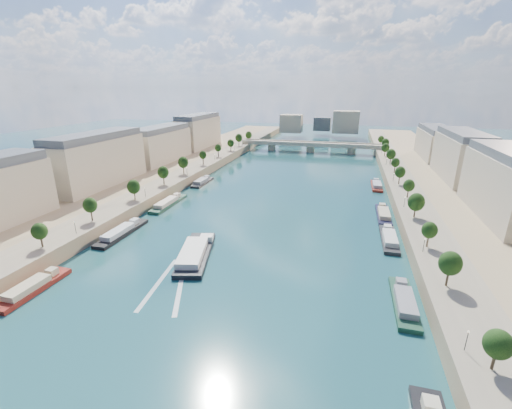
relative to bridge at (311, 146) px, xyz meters
The scene contains 17 objects.
ground 126.04m from the bridge, 90.00° to the right, with size 700.00×700.00×0.00m, color #0B2E32.
quay_left 145.09m from the bridge, 119.76° to the right, with size 44.00×520.00×5.00m, color #9E8460.
quay_right 145.09m from the bridge, 60.24° to the right, with size 44.00×520.00×5.00m, color #9E8460.
pave_left 138.24m from the bridge, 114.35° to the right, with size 14.00×520.00×0.10m, color gray.
pave_right 138.24m from the bridge, 65.65° to the right, with size 14.00×520.00×0.10m, color gray.
trees_left 135.70m from the bridge, 113.93° to the right, with size 4.80×268.80×8.26m.
trees_right 128.44m from the bridge, 64.62° to the right, with size 4.80×268.80×8.26m.
lamps_left 145.75m from the bridge, 111.12° to the right, with size 0.36×200.36×4.28m.
lamps_right 131.87m from the bridge, 66.53° to the right, with size 0.36×200.36×4.28m.
buildings_left 142.61m from the bridge, 126.72° to the right, with size 16.00×226.00×23.20m.
buildings_right 142.61m from the bridge, 53.28° to the right, with size 16.00×226.00×23.20m.
skyline 94.12m from the bridge, 88.05° to the left, with size 79.00×42.00×22.00m.
bridge is the anchor object (origin of this frame).
tour_barge 191.94m from the bridge, 93.98° to the right, with size 14.95×29.82×3.89m.
wake 208.50m from the bridge, 93.67° to the right, with size 13.85×25.95×0.04m.
moored_barges_left 189.61m from the bridge, 103.89° to the right, with size 5.00×159.09×3.60m.
moored_barges_right 173.58m from the bridge, 74.80° to the right, with size 5.00×164.62×3.60m.
Camera 1 is at (29.46, -52.19, 49.45)m, focal length 24.00 mm.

